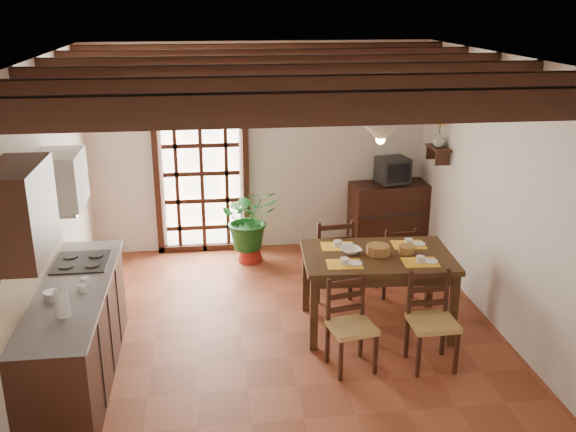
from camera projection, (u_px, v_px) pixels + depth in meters
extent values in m
plane|color=brown|center=(283.00, 333.00, 6.70)|extent=(5.00, 5.00, 0.00)
cube|color=silver|center=(261.00, 149.00, 8.60)|extent=(4.50, 0.02, 2.80)
cube|color=silver|center=(332.00, 330.00, 3.90)|extent=(4.50, 0.02, 2.80)
cube|color=silver|center=(44.00, 215.00, 5.98)|extent=(0.02, 5.00, 2.80)
cube|color=silver|center=(502.00, 197.00, 6.52)|extent=(0.02, 5.00, 2.80)
cube|color=white|center=(283.00, 58.00, 5.80)|extent=(4.50, 5.00, 0.02)
cube|color=black|center=(324.00, 108.00, 3.86)|extent=(4.50, 0.14, 0.20)
cube|color=black|center=(303.00, 89.00, 4.65)|extent=(4.50, 0.14, 0.20)
cube|color=black|center=(289.00, 76.00, 5.44)|extent=(4.50, 0.14, 0.20)
cube|color=black|center=(278.00, 66.00, 6.23)|extent=(4.50, 0.14, 0.20)
cube|color=black|center=(269.00, 58.00, 7.02)|extent=(4.50, 0.14, 0.20)
cube|color=black|center=(262.00, 52.00, 7.80)|extent=(4.50, 0.14, 0.20)
cube|color=white|center=(202.00, 172.00, 8.59)|extent=(1.01, 0.02, 2.11)
cube|color=black|center=(198.00, 87.00, 8.17)|extent=(1.26, 0.10, 0.08)
cube|color=black|center=(157.00, 175.00, 8.47)|extent=(0.08, 0.10, 2.28)
cube|color=black|center=(246.00, 172.00, 8.61)|extent=(0.08, 0.10, 2.28)
cube|color=black|center=(202.00, 174.00, 8.52)|extent=(1.01, 0.03, 2.02)
cube|color=black|center=(76.00, 336.00, 5.76)|extent=(0.60, 2.20, 0.88)
cube|color=slate|center=(71.00, 289.00, 5.61)|extent=(0.64, 2.25, 0.04)
cube|color=tan|center=(34.00, 267.00, 5.51)|extent=(0.02, 2.20, 0.50)
cube|color=black|center=(20.00, 212.00, 4.64)|extent=(0.35, 0.80, 0.70)
cube|color=white|center=(61.00, 179.00, 5.84)|extent=(0.38, 0.60, 0.50)
cube|color=silver|center=(64.00, 207.00, 5.93)|extent=(0.32, 0.55, 0.04)
cube|color=black|center=(81.00, 262.00, 6.12)|extent=(0.50, 0.55, 0.02)
cylinder|color=white|center=(62.00, 304.00, 5.06)|extent=(0.11, 0.11, 0.24)
cylinder|color=silver|center=(52.00, 297.00, 5.35)|extent=(0.14, 0.14, 0.10)
cube|color=#3B2513|center=(378.00, 257.00, 6.58)|extent=(1.58, 1.07, 0.05)
cube|color=#3B2513|center=(377.00, 264.00, 6.61)|extent=(1.42, 0.97, 0.11)
cube|color=#3B2513|center=(430.00, 275.00, 7.15)|extent=(0.08, 0.08, 0.77)
cube|color=#3B2513|center=(306.00, 278.00, 7.07)|extent=(0.08, 0.08, 0.77)
cube|color=#3B2513|center=(453.00, 310.00, 6.35)|extent=(0.08, 0.08, 0.77)
cube|color=#3B2513|center=(314.00, 314.00, 6.27)|extent=(0.08, 0.08, 0.77)
cube|color=tan|center=(352.00, 327.00, 5.93)|extent=(0.47, 0.45, 0.05)
cube|color=black|center=(346.00, 298.00, 6.00)|extent=(0.40, 0.11, 0.44)
cube|color=black|center=(351.00, 348.00, 6.00)|extent=(0.44, 0.43, 0.43)
cube|color=tan|center=(433.00, 323.00, 5.96)|extent=(0.43, 0.41, 0.05)
cube|color=black|center=(428.00, 292.00, 6.05)|extent=(0.42, 0.04, 0.46)
cube|color=black|center=(431.00, 344.00, 6.04)|extent=(0.41, 0.39, 0.45)
cube|color=tan|center=(330.00, 257.00, 7.41)|extent=(0.49, 0.47, 0.05)
cube|color=black|center=(335.00, 242.00, 7.16)|extent=(0.45, 0.08, 0.49)
cube|color=black|center=(330.00, 276.00, 7.49)|extent=(0.46, 0.44, 0.48)
cube|color=tan|center=(395.00, 260.00, 7.47)|extent=(0.41, 0.39, 0.05)
cube|color=black|center=(400.00, 247.00, 7.25)|extent=(0.40, 0.04, 0.43)
cube|color=black|center=(394.00, 276.00, 7.54)|extent=(0.39, 0.37, 0.42)
cube|color=yellow|center=(347.00, 258.00, 6.28)|extent=(0.35, 0.26, 0.01)
cube|color=yellow|center=(421.00, 255.00, 6.37)|extent=(0.35, 0.26, 0.01)
cube|color=yellow|center=(337.00, 241.00, 6.73)|extent=(0.35, 0.26, 0.01)
cube|color=yellow|center=(407.00, 238.00, 6.82)|extent=(0.35, 0.26, 0.01)
cylinder|color=olive|center=(378.00, 243.00, 6.53)|extent=(0.24, 0.24, 0.10)
imported|color=white|center=(351.00, 251.00, 6.60)|extent=(0.26, 0.26, 0.05)
cube|color=black|center=(390.00, 216.00, 8.85)|extent=(1.12, 0.58, 0.93)
cube|color=black|center=(393.00, 170.00, 8.64)|extent=(0.45, 0.42, 0.34)
cube|color=black|center=(396.00, 173.00, 8.47)|extent=(0.32, 0.08, 0.26)
cube|color=white|center=(371.00, 120.00, 8.65)|extent=(0.25, 0.03, 0.32)
cone|color=maroon|center=(250.00, 253.00, 8.50)|extent=(0.33, 0.33, 0.20)
imported|color=#144C19|center=(249.00, 220.00, 8.35)|extent=(2.15, 1.91, 2.17)
cube|color=black|center=(438.00, 148.00, 7.96)|extent=(0.20, 0.42, 0.03)
cube|color=black|center=(443.00, 158.00, 7.83)|extent=(0.18, 0.03, 0.18)
cube|color=black|center=(433.00, 152.00, 8.15)|extent=(0.18, 0.03, 0.18)
imported|color=#B2BFB2|center=(439.00, 140.00, 7.93)|extent=(0.15, 0.15, 0.15)
sphere|color=yellow|center=(440.00, 123.00, 7.86)|extent=(0.14, 0.14, 0.14)
cylinder|color=#144C19|center=(439.00, 135.00, 7.91)|extent=(0.01, 0.01, 0.28)
cube|color=brown|center=(448.00, 107.00, 7.81)|extent=(0.03, 0.32, 0.32)
cube|color=#C3B292|center=(447.00, 108.00, 7.81)|extent=(0.01, 0.26, 0.26)
cylinder|color=black|center=(383.00, 93.00, 6.14)|extent=(0.01, 0.01, 0.70)
cone|color=beige|center=(381.00, 132.00, 6.26)|extent=(0.36, 0.36, 0.14)
sphere|color=#FFD88C|center=(380.00, 140.00, 6.28)|extent=(0.09, 0.09, 0.09)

